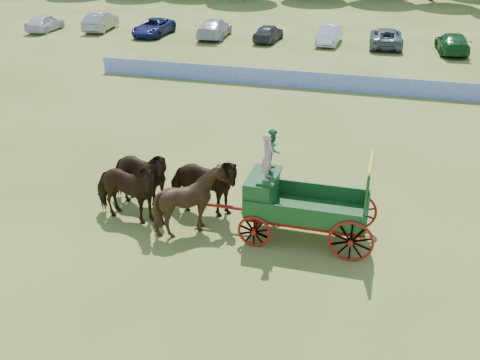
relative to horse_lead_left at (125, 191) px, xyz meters
The scene contains 8 objects.
ground 4.13m from the horse_lead_left, 12.00° to the right, with size 160.00×160.00×0.00m, color #9A9245.
horse_lead_left is the anchor object (origin of this frame).
horse_lead_right 1.10m from the horse_lead_left, 90.00° to the left, with size 1.23×2.70×2.28m, color black.
horse_wheel_left 2.40m from the horse_lead_left, ahead, with size 1.84×2.07×2.28m, color black.
horse_wheel_right 2.64m from the horse_lead_left, 24.62° to the left, with size 1.23×2.70×2.28m, color black.
farm_dray 5.43m from the horse_lead_left, ahead, with size 6.00×2.00×3.66m.
sponsor_banner 17.43m from the horse_lead_left, 80.46° to the left, with size 26.00×0.08×1.05m, color #2141B5.
parked_cars 30.16m from the horse_lead_left, 76.57° to the left, with size 56.59×7.29×1.65m.
Camera 1 is at (4.11, -13.52, 9.53)m, focal length 40.00 mm.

